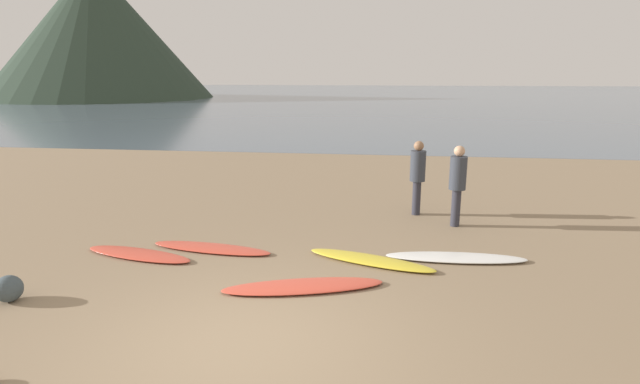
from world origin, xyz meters
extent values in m
cube|color=#8C7559|center=(0.00, 10.00, -0.10)|extent=(120.00, 120.00, 0.20)
cube|color=slate|center=(0.00, 64.45, 0.00)|extent=(140.00, 100.00, 0.01)
cone|color=#28382B|center=(-33.08, 53.89, 7.90)|extent=(26.67, 26.67, 15.80)
ellipsoid|color=#D84C38|center=(-2.67, 2.68, 0.04)|extent=(2.22, 0.99, 0.08)
ellipsoid|color=#D84C38|center=(-1.48, 3.16, 0.04)|extent=(2.39, 0.82, 0.08)
ellipsoid|color=#D84C38|center=(0.49, 1.70, 0.04)|extent=(2.54, 1.21, 0.08)
ellipsoid|color=yellow|center=(1.47, 2.90, 0.05)|extent=(2.34, 1.23, 0.10)
ellipsoid|color=white|center=(2.96, 3.23, 0.04)|extent=(2.47, 0.61, 0.09)
cylinder|color=#2D2D38|center=(3.20, 5.27, 0.40)|extent=(0.19, 0.19, 0.81)
cylinder|color=#333842|center=(3.20, 5.27, 1.16)|extent=(0.35, 0.35, 0.70)
sphere|color=tan|center=(3.20, 5.27, 1.62)|extent=(0.23, 0.23, 0.23)
cylinder|color=#2D2D38|center=(2.42, 6.06, 0.40)|extent=(0.19, 0.19, 0.79)
cylinder|color=#333842|center=(2.42, 6.06, 1.14)|extent=(0.35, 0.35, 0.69)
sphere|color=#936B4C|center=(2.42, 6.06, 1.60)|extent=(0.22, 0.22, 0.22)
sphere|color=#404C51|center=(-3.64, 0.74, 0.19)|extent=(0.39, 0.39, 0.39)
camera|label=1|loc=(1.64, -5.28, 3.23)|focal=28.07mm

